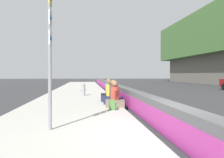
{
  "coord_description": "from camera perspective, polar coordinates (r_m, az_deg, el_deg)",
  "views": [
    {
      "loc": [
        -5.63,
        2.02,
        1.55
      ],
      "look_at": [
        6.56,
        0.77,
        1.31
      ],
      "focal_mm": 40.64,
      "sensor_mm": 36.0,
      "label": 1
    }
  ],
  "objects": [
    {
      "name": "seated_person_middle",
      "position": [
        11.95,
        0.34,
        -3.92
      ],
      "size": [
        0.87,
        0.96,
        1.14
      ],
      "color": "#23284C",
      "rests_on": "sidewalk_strip"
    },
    {
      "name": "sidewalk_strip",
      "position": [
        5.85,
        -12.2,
        -13.51
      ],
      "size": [
        80.0,
        4.4,
        0.14
      ],
      "primitive_type": "cube",
      "color": "#B5B2A8",
      "rests_on": "ground_plane"
    },
    {
      "name": "ground_plane",
      "position": [
        6.18,
        13.8,
        -13.4
      ],
      "size": [
        160.0,
        160.0,
        0.0
      ],
      "primitive_type": "plane",
      "color": "#353538",
      "rests_on": "ground"
    },
    {
      "name": "route_sign_post",
      "position": [
        6.59,
        -13.79,
        7.09
      ],
      "size": [
        0.44,
        0.09,
        3.6
      ],
      "color": "gray",
      "rests_on": "sidewalk_strip"
    },
    {
      "name": "jersey_barrier",
      "position": [
        6.08,
        13.78,
        -9.53
      ],
      "size": [
        76.0,
        0.45,
        0.85
      ],
      "color": "#545456",
      "rests_on": "ground_plane"
    },
    {
      "name": "fire_hydrant",
      "position": [
        16.59,
        -6.46,
        -2.19
      ],
      "size": [
        0.26,
        0.46,
        0.88
      ],
      "color": "gray",
      "rests_on": "sidewalk_strip"
    },
    {
      "name": "seated_person_rear",
      "position": [
        12.84,
        -0.46,
        -3.6
      ],
      "size": [
        0.79,
        0.89,
        1.12
      ],
      "color": "#23284C",
      "rests_on": "sidewalk_strip"
    },
    {
      "name": "seated_person_far",
      "position": [
        14.3,
        -0.76,
        -3.09
      ],
      "size": [
        0.73,
        0.84,
        1.14
      ],
      "color": "black",
      "rests_on": "sidewalk_strip"
    },
    {
      "name": "backpack",
      "position": [
        9.99,
        0.09,
        -5.84
      ],
      "size": [
        0.32,
        0.28,
        0.4
      ],
      "color": "#4C7A3D",
      "rests_on": "sidewalk_strip"
    },
    {
      "name": "seated_person_foreground",
      "position": [
        10.87,
        0.67,
        -4.46
      ],
      "size": [
        0.74,
        0.85,
        1.11
      ],
      "color": "#706651",
      "rests_on": "sidewalk_strip"
    }
  ]
}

